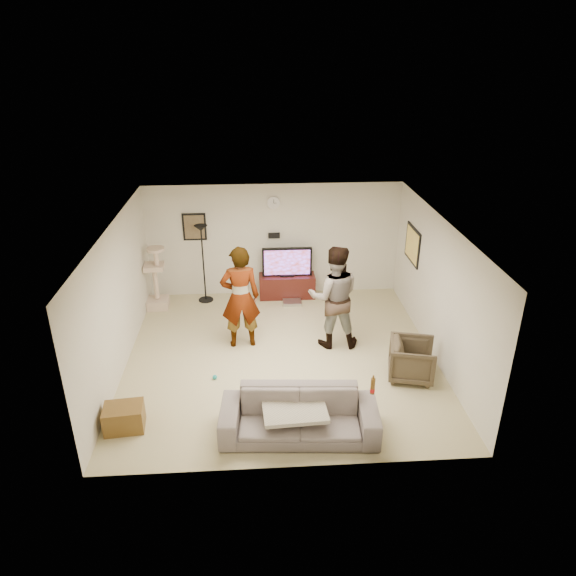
{
  "coord_description": "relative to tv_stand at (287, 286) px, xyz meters",
  "views": [
    {
      "loc": [
        -0.42,
        -8.1,
        5.13
      ],
      "look_at": [
        0.14,
        0.2,
        1.27
      ],
      "focal_mm": 32.75,
      "sensor_mm": 36.0,
      "label": 1
    }
  ],
  "objects": [
    {
      "name": "cat_tree",
      "position": [
        -2.8,
        -0.36,
        0.44
      ],
      "size": [
        0.47,
        0.47,
        1.39
      ],
      "primitive_type": "cube",
      "rotation": [
        0.0,
        0.0,
        0.06
      ],
      "color": "#C8AD95",
      "rests_on": "floor"
    },
    {
      "name": "armchair",
      "position": [
        1.88,
        -3.29,
        0.08
      ],
      "size": [
        0.89,
        0.88,
        0.68
      ],
      "primitive_type": "imported",
      "rotation": [
        0.0,
        0.0,
        1.33
      ],
      "color": "#413627",
      "rests_on": "floor"
    },
    {
      "name": "throw_blanket",
      "position": [
        -0.2,
        -4.6,
        0.19
      ],
      "size": [
        0.94,
        0.75,
        0.06
      ],
      "primitive_type": "cube",
      "rotation": [
        0.0,
        0.0,
        0.06
      ],
      "color": "#B2A992",
      "rests_on": "sofa"
    },
    {
      "name": "ceiling",
      "position": [
        -0.27,
        -2.5,
        2.25
      ],
      "size": [
        5.5,
        5.5,
        0.02
      ],
      "primitive_type": "cube",
      "color": "white",
      "rests_on": "wall_back"
    },
    {
      "name": "floor_lamp",
      "position": [
        -1.8,
        -0.08,
        0.6
      ],
      "size": [
        0.32,
        0.32,
        1.72
      ],
      "primitive_type": "cylinder",
      "color": "black",
      "rests_on": "floor"
    },
    {
      "name": "picture_right",
      "position": [
        2.46,
        -0.9,
        1.24
      ],
      "size": [
        0.03,
        0.78,
        0.62
      ],
      "primitive_type": "cube",
      "color": "#FAC85A",
      "rests_on": "wall_right"
    },
    {
      "name": "sofa",
      "position": [
        -0.13,
        -4.6,
        0.07
      ],
      "size": [
        2.3,
        1.03,
        0.66
      ],
      "primitive_type": "imported",
      "rotation": [
        0.0,
        0.0,
        -0.07
      ],
      "color": "#6B615E",
      "rests_on": "floor"
    },
    {
      "name": "console_box",
      "position": [
        0.08,
        -0.4,
        -0.22
      ],
      "size": [
        0.4,
        0.3,
        0.07
      ],
      "primitive_type": "cube",
      "color": "#B7B7B7",
      "rests_on": "floor"
    },
    {
      "name": "floor",
      "position": [
        -0.27,
        -2.5,
        -0.27
      ],
      "size": [
        5.5,
        5.5,
        0.02
      ],
      "primitive_type": "cube",
      "color": "#C5B77D",
      "rests_on": "ground"
    },
    {
      "name": "wall_right",
      "position": [
        2.48,
        -2.5,
        0.99
      ],
      "size": [
        0.04,
        5.5,
        2.5
      ],
      "primitive_type": "cube",
      "color": "beige",
      "rests_on": "floor"
    },
    {
      "name": "picture_back",
      "position": [
        -1.97,
        0.23,
        1.34
      ],
      "size": [
        0.42,
        0.03,
        0.52
      ],
      "primitive_type": "cube",
      "color": "brown",
      "rests_on": "wall_back"
    },
    {
      "name": "person_right",
      "position": [
        0.72,
        -2.11,
        0.72
      ],
      "size": [
        0.99,
        0.79,
        1.96
      ],
      "primitive_type": "imported",
      "rotation": [
        0.0,
        0.0,
        3.09
      ],
      "color": "#415292",
      "rests_on": "floor"
    },
    {
      "name": "tv",
      "position": [
        0.0,
        0.0,
        0.58
      ],
      "size": [
        1.08,
        0.08,
        0.64
      ],
      "primitive_type": "cube",
      "color": "black",
      "rests_on": "tv_stand"
    },
    {
      "name": "wall_front",
      "position": [
        -0.27,
        -5.25,
        0.99
      ],
      "size": [
        5.5,
        0.04,
        2.5
      ],
      "primitive_type": "cube",
      "color": "beige",
      "rests_on": "floor"
    },
    {
      "name": "toy_ball",
      "position": [
        -1.43,
        -3.14,
        -0.22
      ],
      "size": [
        0.08,
        0.08,
        0.08
      ],
      "primitive_type": "sphere",
      "color": "teal",
      "rests_on": "floor"
    },
    {
      "name": "beer_bottle",
      "position": [
        0.91,
        -4.6,
        0.53
      ],
      "size": [
        0.06,
        0.06,
        0.25
      ],
      "primitive_type": "cylinder",
      "color": "brown",
      "rests_on": "sofa"
    },
    {
      "name": "tv_screen",
      "position": [
        0.0,
        -0.04,
        0.58
      ],
      "size": [
        1.0,
        0.01,
        0.57
      ],
      "primitive_type": "cube",
      "color": "#905CFE",
      "rests_on": "tv"
    },
    {
      "name": "wall_speaker",
      "position": [
        -0.27,
        0.19,
        1.12
      ],
      "size": [
        0.25,
        0.1,
        0.1
      ],
      "primitive_type": "cube",
      "color": "black",
      "rests_on": "wall_back"
    },
    {
      "name": "side_table",
      "position": [
        -2.67,
        -4.3,
        -0.07
      ],
      "size": [
        0.6,
        0.48,
        0.38
      ],
      "primitive_type": "cube",
      "rotation": [
        0.0,
        0.0,
        0.1
      ],
      "color": "brown",
      "rests_on": "floor"
    },
    {
      "name": "person_left",
      "position": [
        -0.98,
        -2.02,
        0.72
      ],
      "size": [
        0.76,
        0.54,
        1.96
      ],
      "primitive_type": "imported",
      "rotation": [
        0.0,
        0.0,
        3.24
      ],
      "color": "#9EA0B0",
      "rests_on": "floor"
    },
    {
      "name": "wall_clock",
      "position": [
        -0.27,
        0.22,
        1.84
      ],
      "size": [
        0.26,
        0.04,
        0.26
      ],
      "primitive_type": "cylinder",
      "rotation": [
        1.57,
        0.0,
        0.0
      ],
      "color": "silver",
      "rests_on": "wall_back"
    },
    {
      "name": "tv_stand",
      "position": [
        0.0,
        0.0,
        0.0
      ],
      "size": [
        1.23,
        0.45,
        0.51
      ],
      "primitive_type": "cube",
      "color": "#37110D",
      "rests_on": "floor"
    },
    {
      "name": "wall_back",
      "position": [
        -0.27,
        0.25,
        0.99
      ],
      "size": [
        5.5,
        0.04,
        2.5
      ],
      "primitive_type": "cube",
      "color": "beige",
      "rests_on": "floor"
    },
    {
      "name": "wall_left",
      "position": [
        -3.02,
        -2.5,
        0.99
      ],
      "size": [
        0.04,
        5.5,
        2.5
      ],
      "primitive_type": "cube",
      "color": "beige",
      "rests_on": "floor"
    }
  ]
}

